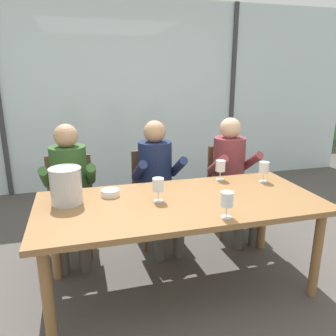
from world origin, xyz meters
name	(u,v)px	position (x,y,z in m)	size (l,w,h in m)	color
ground	(152,230)	(0.00, 1.00, 0.00)	(14.00, 14.00, 0.00)	#4C4742
window_glass_panel	(126,97)	(0.00, 2.60, 1.30)	(7.27, 0.03, 2.60)	silver
window_mullion_right	(232,95)	(1.64, 2.58, 1.30)	(0.06, 0.06, 2.60)	#38383D
hillside_vineyard	(106,99)	(0.00, 5.78, 1.03)	(13.27, 2.40, 2.06)	#568942
dining_table	(181,210)	(0.00, 0.00, 0.65)	(2.07, 0.94, 0.73)	olive
chair_near_curtain	(69,196)	(-0.81, 0.89, 0.52)	(0.48, 0.48, 0.88)	brown
chair_left_of_center	(155,187)	(0.02, 0.90, 0.52)	(0.47, 0.47, 0.88)	brown
chair_center	(230,181)	(0.83, 0.89, 0.52)	(0.46, 0.46, 0.88)	brown
person_olive_shirt	(70,183)	(-0.80, 0.74, 0.69)	(0.46, 0.61, 1.20)	#2D5123
person_navy_polo	(158,176)	(0.01, 0.74, 0.69)	(0.49, 0.63, 1.20)	#192347
person_maroon_top	(232,170)	(0.78, 0.74, 0.69)	(0.48, 0.63, 1.20)	brown
ice_bucket_primary	(66,185)	(-0.80, 0.16, 0.86)	(0.23, 0.23, 0.27)	#B7B7BC
tasting_bowl	(110,193)	(-0.49, 0.23, 0.75)	(0.14, 0.14, 0.05)	silver
wine_glass_by_left_taster	(264,168)	(0.82, 0.23, 0.84)	(0.08, 0.08, 0.17)	silver
wine_glass_near_bucket	(227,200)	(0.19, -0.36, 0.84)	(0.08, 0.08, 0.17)	silver
wine_glass_center_pour	(220,167)	(0.48, 0.38, 0.84)	(0.08, 0.08, 0.17)	silver
wine_glass_by_right_taster	(158,186)	(-0.16, 0.03, 0.84)	(0.08, 0.08, 0.17)	silver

